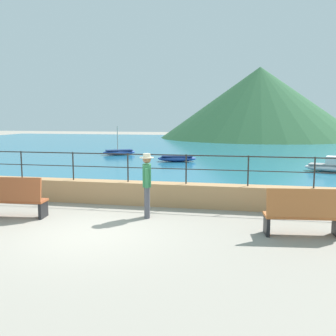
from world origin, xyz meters
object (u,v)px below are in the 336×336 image
object	(u,v)px
bench_far	(303,213)
person_walking	(147,182)
boat_3	(330,166)
boat_1	(119,152)
boat_2	(177,158)
bench_main	(13,198)

from	to	relation	value
bench_far	person_walking	xyz separation A→B (m)	(-3.90, 0.91, 0.42)
bench_far	boat_3	xyz separation A→B (m)	(2.76, 10.80, -0.23)
bench_far	boat_1	distance (m)	19.50
boat_1	boat_2	xyz separation A→B (m)	(4.72, -3.16, -0.01)
boat_1	boat_2	size ratio (longest dim) A/B	1.00
boat_1	boat_3	size ratio (longest dim) A/B	0.99
person_walking	bench_far	bearing A→B (deg)	-13.18
boat_2	boat_1	bearing A→B (deg)	146.18
bench_main	boat_2	distance (m)	13.54
bench_far	boat_3	world-z (taller)	bench_far
bench_main	boat_3	xyz separation A→B (m)	(10.20, 10.65, -0.23)
bench_main	bench_far	size ratio (longest dim) A/B	1.00
bench_main	boat_1	distance (m)	16.75
bench_main	boat_3	distance (m)	14.75
boat_1	person_walking	bearing A→B (deg)	-68.63
bench_main	person_walking	size ratio (longest dim) A/B	1.00
person_walking	boat_3	xyz separation A→B (m)	(6.66, 9.89, -0.65)
bench_far	person_walking	size ratio (longest dim) A/B	1.00
bench_main	bench_far	world-z (taller)	same
bench_main	bench_far	bearing A→B (deg)	-1.16
bench_main	boat_3	size ratio (longest dim) A/B	0.71
bench_far	boat_2	size ratio (longest dim) A/B	0.72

